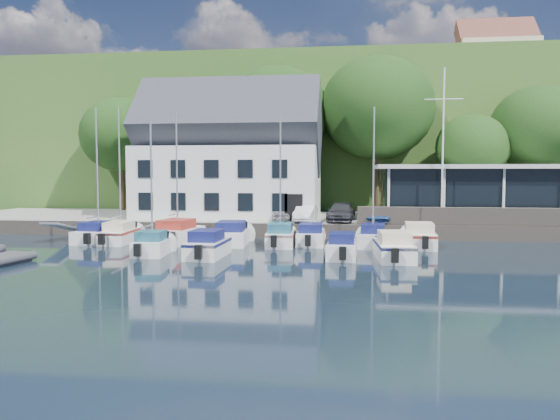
% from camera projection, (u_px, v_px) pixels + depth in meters
% --- Properties ---
extents(ground, '(180.00, 180.00, 0.00)m').
position_uv_depth(ground, '(298.00, 266.00, 26.56)').
color(ground, black).
rests_on(ground, ground).
extents(quay, '(60.00, 13.00, 1.00)m').
position_uv_depth(quay, '(318.00, 223.00, 43.85)').
color(quay, gray).
rests_on(quay, ground).
extents(quay_face, '(60.00, 0.30, 1.00)m').
position_uv_depth(quay_face, '(313.00, 231.00, 37.41)').
color(quay_face, '#62584E').
rests_on(quay_face, ground).
extents(hillside, '(160.00, 75.00, 16.00)m').
position_uv_depth(hillside, '(334.00, 151.00, 87.37)').
color(hillside, '#2F5821').
rests_on(hillside, ground).
extents(field_patch, '(50.00, 30.00, 0.30)m').
position_uv_depth(field_patch, '(382.00, 105.00, 93.72)').
color(field_patch, '#596130').
rests_on(field_patch, hillside).
extents(farmhouse, '(10.40, 7.00, 8.20)m').
position_uv_depth(farmhouse, '(495.00, 57.00, 73.89)').
color(farmhouse, beige).
rests_on(farmhouse, hillside).
extents(harbor_building, '(14.40, 8.20, 8.70)m').
position_uv_depth(harbor_building, '(230.00, 162.00, 43.39)').
color(harbor_building, silver).
rests_on(harbor_building, quay).
extents(club_pavilion, '(13.20, 7.20, 4.10)m').
position_uv_depth(club_pavilion, '(464.00, 192.00, 40.81)').
color(club_pavilion, black).
rests_on(club_pavilion, quay).
extents(seawall, '(18.00, 0.50, 1.20)m').
position_uv_depth(seawall, '(494.00, 217.00, 36.24)').
color(seawall, '#62584E').
rests_on(seawall, quay).
extents(gangway, '(1.20, 6.00, 1.40)m').
position_uv_depth(gangway, '(72.00, 238.00, 37.53)').
color(gangway, silver).
rests_on(gangway, ground).
extents(car_silver, '(1.88, 3.40, 1.10)m').
position_uv_depth(car_silver, '(280.00, 213.00, 40.02)').
color(car_silver, '#AAAAAF').
rests_on(car_silver, quay).
extents(car_white, '(1.61, 3.80, 1.22)m').
position_uv_depth(car_white, '(306.00, 213.00, 39.04)').
color(car_white, silver).
rests_on(car_white, quay).
extents(car_dgrey, '(2.19, 4.63, 1.31)m').
position_uv_depth(car_dgrey, '(341.00, 212.00, 39.44)').
color(car_dgrey, '#2E2E34').
rests_on(car_dgrey, quay).
extents(car_blue, '(1.71, 3.68, 1.22)m').
position_uv_depth(car_blue, '(378.00, 214.00, 38.63)').
color(car_blue, '#2C4B88').
rests_on(car_blue, quay).
extents(flagpole, '(2.54, 0.20, 10.57)m').
position_uv_depth(flagpole, '(443.00, 147.00, 36.88)').
color(flagpole, silver).
rests_on(flagpole, quay).
extents(tree_0, '(7.66, 7.66, 10.46)m').
position_uv_depth(tree_0, '(122.00, 154.00, 50.77)').
color(tree_0, black).
rests_on(tree_0, quay).
extents(tree_1, '(6.64, 6.64, 9.07)m').
position_uv_depth(tree_1, '(179.00, 161.00, 49.29)').
color(tree_1, black).
rests_on(tree_1, quay).
extents(tree_2, '(9.51, 9.51, 12.99)m').
position_uv_depth(tree_2, '(276.00, 139.00, 48.84)').
color(tree_2, black).
rests_on(tree_2, quay).
extents(tree_3, '(9.98, 9.98, 13.64)m').
position_uv_depth(tree_3, '(377.00, 135.00, 47.71)').
color(tree_3, black).
rests_on(tree_3, quay).
extents(tree_4, '(6.13, 6.13, 8.38)m').
position_uv_depth(tree_4, '(472.00, 165.00, 45.78)').
color(tree_4, black).
rests_on(tree_4, quay).
extents(tree_5, '(7.91, 7.91, 10.81)m').
position_uv_depth(tree_5, '(537.00, 150.00, 45.87)').
color(tree_5, black).
rests_on(tree_5, quay).
extents(boat_r1_0, '(2.61, 5.70, 8.39)m').
position_uv_depth(boat_r1_0, '(97.00, 178.00, 35.07)').
color(boat_r1_0, silver).
rests_on(boat_r1_0, ground).
extents(boat_r1_1, '(2.18, 6.50, 8.53)m').
position_uv_depth(boat_r1_1, '(120.00, 177.00, 35.07)').
color(boat_r1_1, silver).
rests_on(boat_r1_1, ground).
extents(boat_r1_2, '(3.19, 6.25, 9.41)m').
position_uv_depth(boat_r1_2, '(177.00, 170.00, 34.90)').
color(boat_r1_2, silver).
rests_on(boat_r1_2, ground).
extents(boat_r1_3, '(2.65, 6.19, 1.48)m').
position_uv_depth(boat_r1_3, '(232.00, 233.00, 34.38)').
color(boat_r1_3, silver).
rests_on(boat_r1_3, ground).
extents(boat_r1_4, '(2.17, 5.41, 8.75)m').
position_uv_depth(boat_r1_4, '(280.00, 175.00, 33.49)').
color(boat_r1_4, silver).
rests_on(boat_r1_4, ground).
extents(boat_r1_5, '(1.93, 5.14, 1.37)m').
position_uv_depth(boat_r1_5, '(311.00, 234.00, 34.23)').
color(boat_r1_5, silver).
rests_on(boat_r1_5, ground).
extents(boat_r1_6, '(2.27, 5.46, 8.54)m').
position_uv_depth(boat_r1_6, '(373.00, 177.00, 33.35)').
color(boat_r1_6, silver).
rests_on(boat_r1_6, ground).
extents(boat_r1_7, '(2.37, 5.60, 1.52)m').
position_uv_depth(boat_r1_7, '(419.00, 235.00, 33.07)').
color(boat_r1_7, silver).
rests_on(boat_r1_7, ground).
extents(boat_r2_1, '(2.22, 4.71, 8.21)m').
position_uv_depth(boat_r2_1, '(151.00, 180.00, 29.88)').
color(boat_r2_1, silver).
rests_on(boat_r2_1, ground).
extents(boat_r2_2, '(2.04, 5.39, 1.49)m').
position_uv_depth(boat_r2_2, '(208.00, 243.00, 29.30)').
color(boat_r2_2, silver).
rests_on(boat_r2_2, ground).
extents(boat_r2_3, '(1.82, 4.93, 1.37)m').
position_uv_depth(boat_r2_3, '(342.00, 245.00, 29.05)').
color(boat_r2_3, silver).
rests_on(boat_r2_3, ground).
extents(boat_r2_4, '(2.27, 6.26, 1.47)m').
position_uv_depth(boat_r2_4, '(394.00, 245.00, 28.58)').
color(boat_r2_4, silver).
rests_on(boat_r2_4, ground).
extents(dinghy_1, '(2.06, 2.99, 0.65)m').
position_uv_depth(dinghy_1, '(5.00, 257.00, 27.13)').
color(dinghy_1, '#37373B').
rests_on(dinghy_1, ground).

